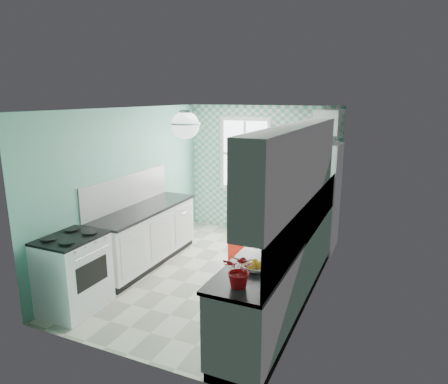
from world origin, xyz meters
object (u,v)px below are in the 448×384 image
at_px(fridge, 314,196).
at_px(microwave, 317,133).
at_px(stove, 73,272).
at_px(sink, 301,218).
at_px(fruit_bowl, 255,267).
at_px(ceiling_light, 185,125).
at_px(potted_plant, 240,270).

height_order(fridge, microwave, microwave).
distance_m(fridge, stove, 4.16).
relative_size(fridge, stove, 1.96).
bearing_deg(sink, fruit_bowl, -87.06).
height_order(stove, microwave, microwave).
relative_size(stove, fruit_bowl, 3.66).
distance_m(ceiling_light, microwave, 2.83).
bearing_deg(fruit_bowl, potted_plant, -90.00).
height_order(fruit_bowl, potted_plant, potted_plant).
bearing_deg(fridge, potted_plant, -90.15).
relative_size(fridge, microwave, 3.22).
bearing_deg(fridge, sink, -87.50).
bearing_deg(potted_plant, ceiling_light, 136.04).
relative_size(sink, microwave, 0.91).
distance_m(fridge, potted_plant, 3.75).
xyz_separation_m(fridge, potted_plant, (0.09, -3.74, 0.17)).
bearing_deg(stove, sink, 44.74).
distance_m(stove, sink, 3.21).
xyz_separation_m(ceiling_light, sink, (1.20, 1.24, -1.39)).
distance_m(stove, fruit_bowl, 2.45).
bearing_deg(potted_plant, stove, 172.55).
distance_m(potted_plant, microwave, 3.86).
distance_m(fridge, fruit_bowl, 3.34).
bearing_deg(fruit_bowl, sink, 89.87).
relative_size(ceiling_light, stove, 0.36).
relative_size(stove, sink, 1.80).
distance_m(fridge, microwave, 1.10).
relative_size(ceiling_light, fridge, 0.19).
xyz_separation_m(fridge, sink, (0.09, -1.35, -0.01)).
distance_m(ceiling_light, stove, 2.34).
bearing_deg(potted_plant, sink, 89.89).
bearing_deg(fridge, stove, -125.49).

